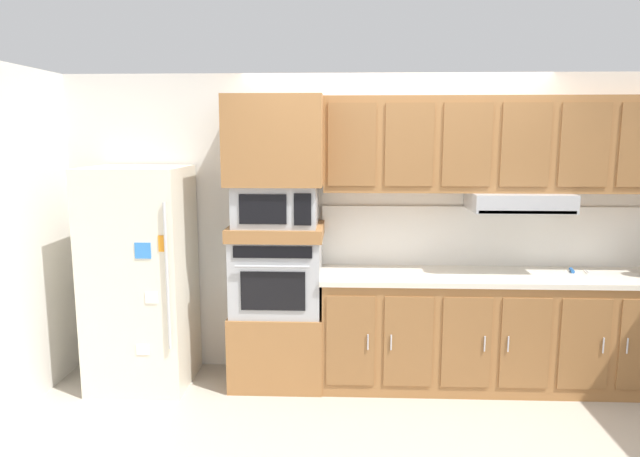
# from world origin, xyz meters

# --- Properties ---
(ground_plane) EXTENTS (9.60, 9.60, 0.00)m
(ground_plane) POSITION_xyz_m (0.00, 0.00, 0.00)
(ground_plane) COLOR #B2A899
(back_kitchen_wall) EXTENTS (6.20, 0.12, 2.50)m
(back_kitchen_wall) POSITION_xyz_m (0.00, 1.11, 1.25)
(back_kitchen_wall) COLOR silver
(back_kitchen_wall) RESTS_ON ground
(refrigerator) EXTENTS (0.76, 0.73, 1.76)m
(refrigerator) POSITION_xyz_m (-2.03, 0.68, 0.88)
(refrigerator) COLOR silver
(refrigerator) RESTS_ON ground
(oven_base_cabinet) EXTENTS (0.74, 0.62, 0.60)m
(oven_base_cabinet) POSITION_xyz_m (-0.94, 0.75, 0.30)
(oven_base_cabinet) COLOR #996638
(oven_base_cabinet) RESTS_ON ground
(built_in_oven) EXTENTS (0.70, 0.62, 0.60)m
(built_in_oven) POSITION_xyz_m (-0.94, 0.75, 0.90)
(built_in_oven) COLOR #A8AAAF
(built_in_oven) RESTS_ON oven_base_cabinet
(appliance_mid_shelf) EXTENTS (0.74, 0.62, 0.10)m
(appliance_mid_shelf) POSITION_xyz_m (-0.94, 0.75, 1.25)
(appliance_mid_shelf) COLOR #996638
(appliance_mid_shelf) RESTS_ON built_in_oven
(microwave) EXTENTS (0.64, 0.54, 0.32)m
(microwave) POSITION_xyz_m (-0.94, 0.75, 1.46)
(microwave) COLOR #A8AAAF
(microwave) RESTS_ON appliance_mid_shelf
(appliance_upper_cabinet) EXTENTS (0.74, 0.62, 0.68)m
(appliance_upper_cabinet) POSITION_xyz_m (-0.94, 0.75, 1.96)
(appliance_upper_cabinet) COLOR #996638
(appliance_upper_cabinet) RESTS_ON microwave
(lower_cabinet_run) EXTENTS (3.06, 0.63, 0.88)m
(lower_cabinet_run) POSITION_xyz_m (0.96, 0.75, 0.44)
(lower_cabinet_run) COLOR #996638
(lower_cabinet_run) RESTS_ON ground
(countertop_slab) EXTENTS (3.10, 0.64, 0.04)m
(countertop_slab) POSITION_xyz_m (0.96, 0.75, 0.90)
(countertop_slab) COLOR silver
(countertop_slab) RESTS_ON lower_cabinet_run
(backsplash_panel) EXTENTS (3.10, 0.02, 0.50)m
(backsplash_panel) POSITION_xyz_m (0.96, 1.04, 1.17)
(backsplash_panel) COLOR white
(backsplash_panel) RESTS_ON countertop_slab
(upper_cabinet_with_hood) EXTENTS (3.06, 0.48, 0.88)m
(upper_cabinet_with_hood) POSITION_xyz_m (0.96, 0.87, 1.90)
(upper_cabinet_with_hood) COLOR #996638
(upper_cabinet_with_hood) RESTS_ON backsplash_panel
(screwdriver) EXTENTS (0.15, 0.13, 0.03)m
(screwdriver) POSITION_xyz_m (1.42, 0.83, 0.93)
(screwdriver) COLOR blue
(screwdriver) RESTS_ON countertop_slab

